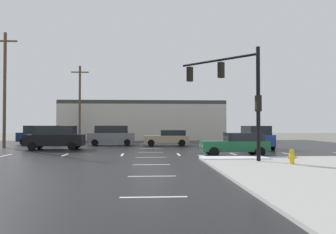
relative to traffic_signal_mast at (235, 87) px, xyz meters
name	(u,v)px	position (x,y,z in m)	size (l,w,h in m)	color
ground_plane	(151,155)	(-4.93, 4.49, -4.39)	(120.00, 120.00, 0.00)	slate
road_asphalt	(151,155)	(-4.93, 4.49, -4.38)	(44.00, 44.00, 0.02)	black
snow_strip_curbside	(234,158)	(0.07, 0.49, -4.22)	(4.00, 1.60, 0.06)	white
lane_markings	(169,156)	(-3.73, 3.11, -4.36)	(36.15, 36.15, 0.01)	silver
traffic_signal_mast	(235,87)	(0.00, 0.00, 0.00)	(3.95, 4.26, 6.38)	black
fire_hydrant	(292,156)	(2.22, -2.68, -3.85)	(0.48, 0.26, 0.79)	gold
strip_building_background	(143,121)	(-5.87, 29.15, -1.67)	(22.52, 8.00, 5.43)	beige
suv_grey	(111,135)	(-8.96, 15.97, -3.30)	(4.95, 2.46, 2.03)	slate
suv_blue	(256,137)	(4.43, 9.91, -3.30)	(2.25, 4.87, 2.03)	navy
suv_black	(55,137)	(-13.09, 9.90, -3.30)	(4.84, 2.18, 2.03)	black
sedan_tan	(168,137)	(-3.10, 14.64, -3.53)	(4.55, 2.05, 1.58)	tan
suv_navy	(42,134)	(-16.71, 17.80, -3.30)	(4.91, 2.35, 2.03)	#141E47
sedan_green	(236,144)	(0.93, 3.23, -3.53)	(4.56, 2.07, 1.58)	#195933
utility_pole_far	(5,88)	(-18.49, 12.58, 1.23)	(2.20, 0.28, 10.78)	brown
utility_pole_distant	(80,102)	(-13.89, 24.05, 0.68)	(2.20, 0.28, 9.69)	brown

